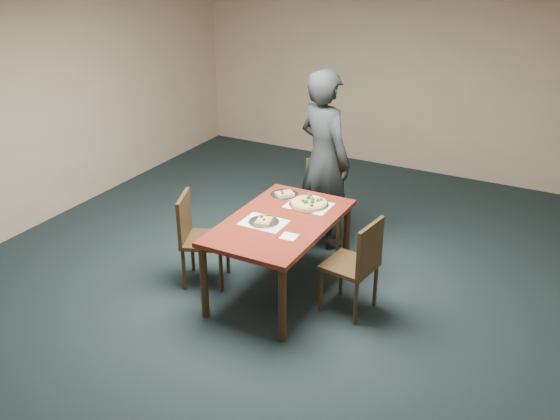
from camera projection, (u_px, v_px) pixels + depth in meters
The scene contains 13 objects.
ground at pixel (252, 295), 5.92m from camera, with size 8.00×8.00×0.00m, color black.
room_shell at pixel (248, 118), 5.20m from camera, with size 8.00×8.00×8.00m.
dining_table at pixel (280, 229), 5.74m from camera, with size 0.90×1.50×0.75m.
chair_far at pixel (324, 197), 6.76m from camera, with size 0.54×0.54×0.91m.
chair_left at pixel (197, 234), 5.96m from camera, with size 0.55×0.55×0.91m.
chair_right at pixel (358, 261), 5.47m from camera, with size 0.47×0.47×0.91m.
diner at pixel (324, 159), 6.56m from camera, with size 0.70×0.46×1.92m, color black.
placemat_main at pixel (309, 205), 5.99m from camera, with size 0.42×0.32×0.00m, color white.
placemat_near at pixel (264, 223), 5.65m from camera, with size 0.40×0.30×0.00m, color white.
pizza_pan at pixel (309, 203), 5.99m from camera, with size 0.38×0.38×0.07m.
slice_plate_near at pixel (264, 221), 5.64m from camera, with size 0.28×0.28×0.06m.
slice_plate_far at pixel (285, 194), 6.22m from camera, with size 0.28×0.28×0.06m.
napkin at pixel (289, 237), 5.39m from camera, with size 0.14×0.14×0.01m, color white.
Camera 1 is at (2.61, -4.32, 3.21)m, focal length 40.00 mm.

